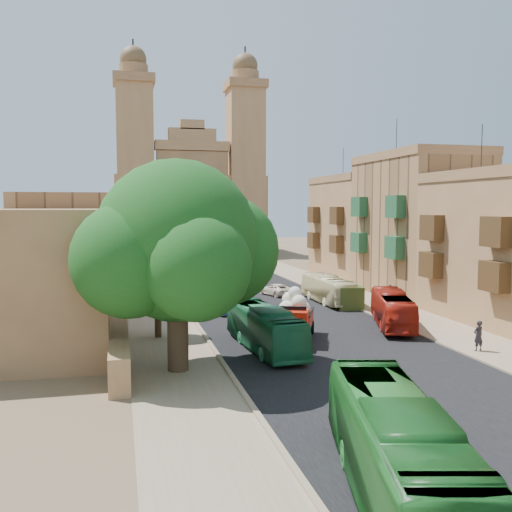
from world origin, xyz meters
name	(u,v)px	position (x,y,z in m)	size (l,w,h in m)	color
ground	(379,380)	(0.00, 0.00, 0.00)	(260.00, 260.00, 0.00)	brown
road_surface	(247,292)	(0.00, 30.00, 0.01)	(14.00, 140.00, 0.01)	black
sidewalk_east	(335,289)	(9.50, 30.00, 0.01)	(5.00, 140.00, 0.01)	#8B745B
sidewalk_west	(151,296)	(-9.50, 30.00, 0.01)	(5.00, 140.00, 0.01)	#8B745B
kerb_east	(313,289)	(7.00, 30.00, 0.06)	(0.25, 140.00, 0.12)	#8B745B
kerb_west	(177,294)	(-7.00, 30.00, 0.06)	(0.25, 140.00, 0.12)	#8B745B
townhouse_c	(417,224)	(15.95, 25.00, 6.91)	(9.00, 14.00, 17.40)	#9E7148
townhouse_d	(358,227)	(15.95, 39.00, 6.16)	(9.00, 14.00, 15.90)	#956A43
west_wall	(119,305)	(-12.50, 20.00, 0.90)	(1.00, 40.00, 1.80)	#956A43
west_building_low	(40,267)	(-18.00, 18.00, 4.20)	(10.00, 28.00, 8.40)	brown
west_building_mid	(69,238)	(-18.00, 44.00, 5.00)	(10.00, 22.00, 10.00)	#9E7148
church	(188,202)	(0.00, 78.61, 9.52)	(28.00, 22.50, 36.30)	#956A43
ficus_tree	(179,246)	(-9.40, 4.01, 6.51)	(11.02, 10.14, 11.02)	#3A2A1D
street_tree_a	(158,288)	(-10.00, 12.00, 3.23)	(3.15, 3.15, 4.84)	#3A2A1D
street_tree_b	(148,267)	(-10.00, 24.00, 3.43)	(3.33, 3.33, 5.12)	#3A2A1D
street_tree_c	(143,259)	(-10.00, 36.00, 3.05)	(2.97, 2.97, 4.56)	#3A2A1D
street_tree_d	(139,245)	(-10.00, 48.00, 3.74)	(3.63, 3.63, 5.58)	#3A2A1D
red_truck	(293,318)	(-1.65, 8.95, 1.49)	(4.20, 6.10, 3.38)	red
olive_pickup	(346,296)	(6.50, 20.00, 0.95)	(2.71, 4.93, 1.93)	#3C501E
bus_green_south	(397,451)	(-4.71, -10.90, 1.51)	(2.54, 10.87, 3.03)	#1C6423
bus_green_north	(265,328)	(-4.00, 7.17, 1.30)	(2.19, 9.36, 2.61)	#1A643A
bus_red_east	(392,309)	(6.50, 11.39, 1.25)	(2.10, 8.99, 2.50)	#A01C0F
bus_cream_east	(328,289)	(5.69, 22.18, 1.22)	(2.05, 8.76, 2.44)	beige
car_blue_a	(222,306)	(-4.45, 19.22, 0.60)	(1.41, 3.50, 1.19)	#5182C5
car_white_a	(197,286)	(-4.76, 31.80, 0.56)	(1.19, 3.40, 1.12)	white
car_cream	(275,289)	(2.30, 27.49, 0.56)	(1.87, 4.05, 1.13)	#F8E5CB
car_dkblue	(187,267)	(-3.79, 49.15, 0.68)	(1.90, 4.68, 1.36)	#112243
car_white_b	(240,279)	(0.51, 35.65, 0.66)	(1.56, 3.89, 1.32)	beige
car_blue_b	(178,259)	(-3.69, 61.21, 0.61)	(1.30, 3.73, 1.23)	#4B80BA
pedestrian_a	(478,336)	(8.25, 3.85, 0.92)	(0.67, 0.44, 1.84)	black
pedestrian_c	(390,295)	(10.47, 19.62, 0.91)	(1.06, 0.44, 1.81)	#323139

